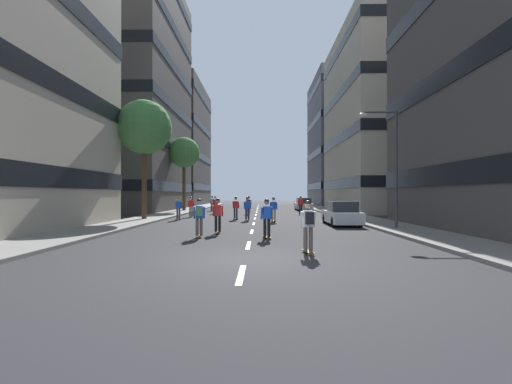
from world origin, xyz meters
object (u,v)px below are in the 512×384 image
(skater_3, at_px, (212,202))
(parked_car_near, at_px, (342,214))
(skater_1, at_px, (218,214))
(skater_0, at_px, (236,207))
(skater_9, at_px, (274,208))
(skater_11, at_px, (249,204))
(skater_12, at_px, (267,217))
(streetlamp_right, at_px, (389,155))
(skater_10, at_px, (199,215))
(skater_6, at_px, (308,223))
(street_tree_mid, at_px, (144,128))
(street_tree_near, at_px, (184,153))
(skater_4, at_px, (301,204))
(skater_5, at_px, (247,207))
(skater_2, at_px, (191,206))
(skater_8, at_px, (178,207))
(parked_car_mid, at_px, (304,205))
(skater_7, at_px, (215,204))

(skater_3, bearing_deg, parked_car_near, -59.78)
(parked_car_near, bearing_deg, skater_1, -145.69)
(skater_0, distance_m, skater_9, 3.66)
(skater_11, height_order, skater_12, same)
(streetlamp_right, bearing_deg, skater_10, -159.60)
(skater_1, distance_m, skater_11, 16.95)
(skater_3, xyz_separation_m, skater_6, (7.30, -29.68, 0.00))
(skater_0, distance_m, skater_1, 9.66)
(skater_3, distance_m, skater_11, 8.15)
(street_tree_mid, bearing_deg, skater_11, 47.08)
(street_tree_near, xyz_separation_m, streetlamp_right, (15.92, -20.53, -2.52))
(skater_11, bearing_deg, skater_4, -3.44)
(skater_5, xyz_separation_m, skater_6, (2.59, -14.59, 0.03))
(skater_0, relative_size, skater_6, 1.00)
(skater_3, relative_size, skater_6, 1.00)
(skater_2, bearing_deg, skater_8, -94.26)
(skater_6, bearing_deg, skater_2, 112.12)
(skater_0, bearing_deg, skater_10, -94.33)
(skater_12, bearing_deg, skater_2, 113.13)
(parked_car_mid, distance_m, skater_9, 18.50)
(skater_6, bearing_deg, skater_8, 117.43)
(parked_car_near, relative_size, skater_2, 2.47)
(parked_car_near, relative_size, street_tree_near, 0.53)
(streetlamp_right, height_order, skater_3, streetlamp_right)
(street_tree_mid, bearing_deg, parked_car_near, -15.16)
(street_tree_near, relative_size, streetlamp_right, 1.28)
(skater_6, height_order, skater_12, same)
(skater_0, height_order, skater_10, same)
(skater_6, bearing_deg, skater_12, 108.26)
(skater_12, bearing_deg, skater_11, 94.40)
(skater_1, distance_m, skater_3, 23.95)
(streetlamp_right, relative_size, skater_7, 3.65)
(street_tree_mid, relative_size, skater_11, 5.01)
(skater_9, height_order, skater_10, same)
(skater_8, bearing_deg, skater_1, -65.77)
(parked_car_mid, relative_size, street_tree_near, 0.53)
(streetlamp_right, xyz_separation_m, skater_8, (-13.43, 7.11, -3.15))
(skater_8, bearing_deg, skater_7, 79.01)
(parked_car_near, bearing_deg, skater_7, 127.32)
(skater_6, xyz_separation_m, skater_10, (-4.38, 4.32, 0.00))
(skater_12, bearing_deg, skater_8, 120.39)
(streetlamp_right, relative_size, skater_6, 3.65)
(skater_5, relative_size, skater_11, 1.00)
(skater_10, xyz_separation_m, skater_12, (3.07, -0.34, -0.03))
(skater_6, height_order, skater_7, same)
(skater_12, bearing_deg, skater_10, 173.70)
(skater_1, height_order, skater_11, same)
(parked_car_near, xyz_separation_m, skater_4, (-1.32, 11.62, 0.29))
(street_tree_near, distance_m, skater_0, 15.66)
(street_tree_mid, bearing_deg, skater_2, 54.84)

